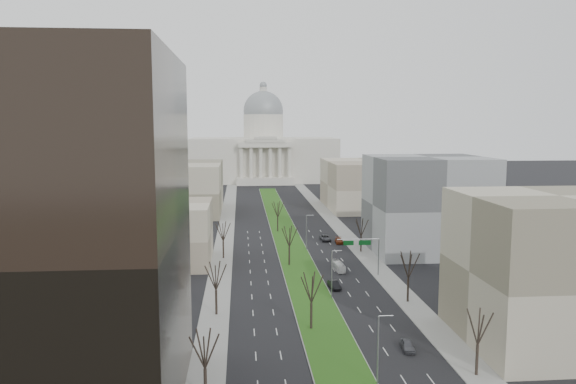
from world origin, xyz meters
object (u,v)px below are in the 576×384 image
car_grey_near (408,345)px  car_black (334,285)px  car_grey_far (325,238)px  car_red (339,241)px  box_van (338,266)px

car_grey_near → car_black: size_ratio=0.90×
car_black → car_grey_far: bearing=75.6°
car_grey_near → car_red: 71.97m
car_grey_far → box_van: size_ratio=0.78×
car_red → box_van: box_van is taller
box_van → car_black: bearing=-107.1°
car_grey_near → car_red: car_grey_near is taller
car_grey_near → box_van: (-2.30, 44.07, 0.27)m
car_black → car_grey_far: car_grey_far is taller
car_black → car_grey_far: 45.30m
car_red → box_van: 28.30m
car_grey_far → box_van: (-1.87, -31.61, 0.21)m
car_red → box_van: (-5.04, -27.85, 0.27)m
car_black → box_van: 13.77m
car_grey_near → car_grey_far: size_ratio=0.76×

